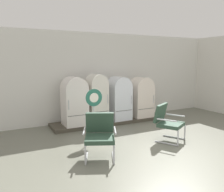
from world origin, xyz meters
The scene contains 11 objects.
ground centered at (0.00, 0.00, -0.03)m, with size 12.00×10.00×0.05m, color #666759.
back_wall centered at (0.00, 3.66, 1.53)m, with size 11.76×0.12×3.03m.
side_wall_right centered at (4.66, 2.47, 1.50)m, with size 0.16×2.20×3.03m.
display_plinth centered at (0.00, 3.02, 0.05)m, with size 3.87×0.95×0.11m, color #423D31.
refrigerator_0 centered at (-1.23, 2.93, 0.89)m, with size 0.70×0.70×1.49m.
refrigerator_1 centered at (-0.50, 2.88, 0.93)m, with size 0.58×0.62×1.55m.
refrigerator_2 centered at (0.34, 2.93, 0.87)m, with size 0.67×0.70×1.45m.
refrigerator_3 centered at (1.23, 2.89, 0.84)m, with size 0.71×0.63×1.40m.
armchair_left centered at (-1.48, 0.52, 0.53)m, with size 0.85×0.88×0.96m.
armchair_right centered at (0.54, 0.70, 0.53)m, with size 0.87×0.89×0.96m.
sign_stand centered at (-1.12, 1.67, 0.65)m, with size 0.46×0.32×1.35m.
Camera 1 is at (-3.51, -3.96, 2.08)m, focal length 38.00 mm.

